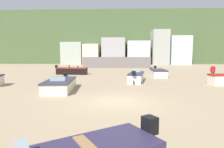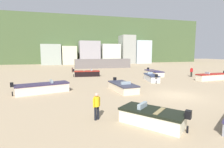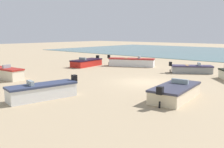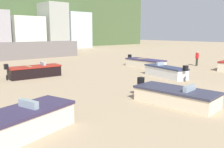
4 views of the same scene
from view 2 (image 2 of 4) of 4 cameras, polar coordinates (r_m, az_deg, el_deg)
ground_plane at (r=17.20m, az=20.32°, el=-6.63°), size 160.00×160.00×0.00m
headland_hill at (r=80.28m, az=-8.39°, el=10.37°), size 90.00×32.00×17.30m
harbor_pier at (r=44.64m, az=-3.03°, el=3.50°), size 14.25×2.40×2.33m
townhouse_far_left at (r=60.81m, az=-19.29°, el=6.09°), size 6.13×6.29×6.63m
townhouse_left at (r=60.73m, az=-13.86°, el=6.02°), size 4.68×6.33×6.08m
townhouse_centre at (r=60.93m, az=-7.51°, el=7.02°), size 6.90×5.65×7.89m
townhouse_centre_right at (r=62.25m, az=-0.66°, el=6.65°), size 6.53×5.37×6.96m
townhouse_right at (r=64.57m, az=4.88°, el=8.07°), size 4.79×6.14×10.17m
townhouse_far_right at (r=66.51m, az=9.65°, el=7.20°), size 5.93×5.58×8.39m
boat_cream_0 at (r=18.39m, az=-21.98°, el=-4.31°), size 5.30×2.86×1.26m
boat_cream_1 at (r=10.06m, az=13.11°, el=-13.58°), size 3.44×3.69×1.15m
boat_cream_2 at (r=17.97m, az=3.57°, el=-4.27°), size 2.18×4.53×1.12m
boat_white_3 at (r=24.88m, az=12.87°, el=-1.15°), size 2.02×4.39×1.21m
boat_cream_7 at (r=30.67m, az=13.65°, el=0.32°), size 1.86×4.87×1.19m
boat_cream_8 at (r=28.72m, az=30.08°, el=-0.81°), size 5.37×1.65×1.26m
boat_black_9 at (r=29.16m, az=-8.28°, el=0.19°), size 4.49×1.71×1.26m
mooring_post_near_water at (r=35.54m, az=-12.99°, el=1.31°), size 0.22×0.22×0.97m
beach_walker_foreground at (r=31.04m, az=24.81°, el=0.89°), size 0.53×0.36×1.62m
beach_walker_distant at (r=10.28m, az=-5.11°, el=-9.89°), size 0.50×0.47×1.62m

